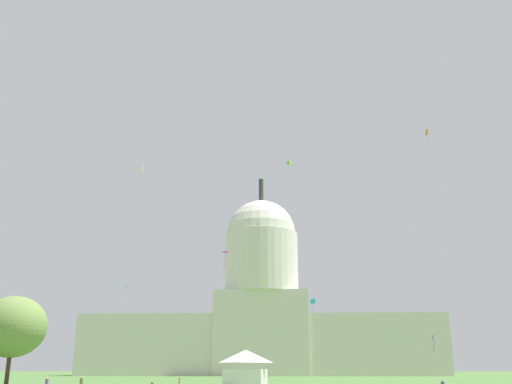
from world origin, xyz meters
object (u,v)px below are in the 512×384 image
(tree_west_near, at_px, (13,327))
(kite_magenta_mid, at_px, (226,256))
(kite_white_high, at_px, (141,168))
(kite_orange_high, at_px, (427,133))
(kite_pink_low, at_px, (309,333))
(kite_cyan_low, at_px, (313,301))
(kite_green_high, at_px, (259,225))
(person_tan_mid_right, at_px, (180,384))
(person_olive_near_tent, at_px, (81,384))
(kite_blue_low, at_px, (433,339))
(kite_yellow_mid, at_px, (263,284))
(capitol_building, at_px, (261,312))
(kite_turquoise_mid, at_px, (125,289))
(kite_lime_high, at_px, (289,163))
(event_tent, at_px, (246,368))

(tree_west_near, xyz_separation_m, kite_magenta_mid, (31.23, 25.19, 15.87))
(kite_white_high, bearing_deg, kite_orange_high, -101.41)
(kite_pink_low, distance_m, kite_cyan_low, 50.41)
(tree_west_near, xyz_separation_m, kite_green_high, (36.71, 58.13, 30.48))
(person_tan_mid_right, relative_size, kite_orange_high, 0.61)
(tree_west_near, height_order, kite_orange_high, kite_orange_high)
(person_olive_near_tent, relative_size, kite_pink_low, 0.48)
(kite_blue_low, xyz_separation_m, kite_cyan_low, (-28.34, -7.71, 8.09))
(tree_west_near, height_order, kite_yellow_mid, kite_yellow_mid)
(capitol_building, xyz_separation_m, kite_cyan_low, (14.24, -75.43, -4.42))
(kite_orange_high, bearing_deg, kite_turquoise_mid, -92.15)
(kite_pink_low, relative_size, kite_lime_high, 1.22)
(person_tan_mid_right, relative_size, kite_yellow_mid, 0.40)
(kite_pink_low, relative_size, kite_yellow_mid, 0.92)
(capitol_building, relative_size, kite_yellow_mid, 33.76)
(kite_orange_high, height_order, kite_green_high, kite_orange_high)
(kite_yellow_mid, bearing_deg, kite_magenta_mid, -95.70)
(capitol_building, bearing_deg, kite_blue_low, -57.84)
(capitol_building, bearing_deg, kite_yellow_mid, -87.43)
(event_tent, xyz_separation_m, tree_west_near, (-37.03, 2.55, 6.29))
(capitol_building, distance_m, kite_blue_low, 80.97)
(person_olive_near_tent, distance_m, kite_turquoise_mid, 54.66)
(kite_orange_high, xyz_separation_m, kite_cyan_low, (-20.25, 32.50, -27.41))
(tree_west_near, xyz_separation_m, kite_cyan_low, (49.73, 41.41, 8.19))
(tree_west_near, xyz_separation_m, kite_pink_low, (50.99, 91.62, 3.92))
(tree_west_near, height_order, person_tan_mid_right, tree_west_near)
(capitol_building, relative_size, tree_west_near, 8.39)
(person_olive_near_tent, height_order, kite_magenta_mid, kite_magenta_mid)
(person_tan_mid_right, xyz_separation_m, kite_green_high, (7.83, 70.06, 38.72))
(person_tan_mid_right, relative_size, kite_pink_low, 0.44)
(capitol_building, xyz_separation_m, kite_white_high, (-32.98, -53.73, 36.11))
(kite_orange_high, distance_m, kite_white_high, 87.53)
(kite_green_high, bearing_deg, capitol_building, 69.44)
(event_tent, xyz_separation_m, kite_green_high, (-0.32, 60.68, 36.77))
(kite_yellow_mid, bearing_deg, kite_green_high, -91.54)
(kite_turquoise_mid, bearing_deg, kite_green_high, 177.09)
(kite_cyan_low, xyz_separation_m, kite_green_high, (-13.02, 16.72, 22.29))
(capitol_building, bearing_deg, kite_white_high, -121.54)
(kite_orange_high, xyz_separation_m, kite_blue_low, (8.09, 40.22, -35.50))
(kite_magenta_mid, bearing_deg, kite_lime_high, -90.53)
(kite_magenta_mid, bearing_deg, kite_turquoise_mid, -4.83)
(person_olive_near_tent, bearing_deg, kite_blue_low, 91.00)
(kite_lime_high, bearing_deg, kite_white_high, -154.14)
(capitol_building, xyz_separation_m, person_tan_mid_right, (-6.61, -128.77, -20.86))
(kite_pink_low, bearing_deg, kite_turquoise_mid, 88.59)
(kite_blue_low, bearing_deg, kite_white_high, 120.04)
(event_tent, height_order, kite_pink_low, kite_pink_low)
(kite_blue_low, bearing_deg, person_olive_near_tent, 176.42)
(kite_orange_high, relative_size, kite_blue_low, 0.61)
(event_tent, bearing_deg, kite_orange_high, 25.76)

